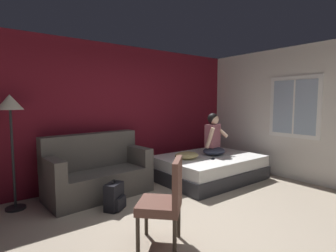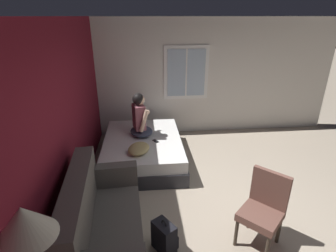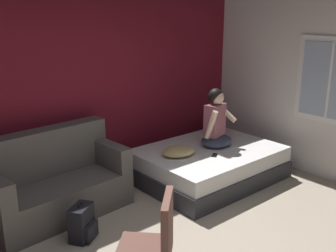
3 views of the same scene
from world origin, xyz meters
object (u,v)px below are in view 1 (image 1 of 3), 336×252
Objects in this scene: bed at (209,167)px; floor_lamp at (10,113)px; throw_pillow at (187,155)px; cell_phone at (213,159)px; person_seated at (213,138)px; side_chair at (166,199)px; couch at (97,172)px; backpack at (115,197)px.

bed is 3.67m from floor_lamp.
throw_pillow is 3.33× the size of cell_phone.
throw_pillow is (-0.72, 0.03, -0.29)m from person_seated.
bed is at bearing 33.54° from side_chair.
couch is 12.17× the size of cell_phone.
couch is 2.18m from cell_phone.
couch reaches higher than bed.
side_chair is 0.58× the size of floor_lamp.
bed is 2.68m from side_chair.
couch reaches higher than backpack.
cell_phone reaches higher than backpack.
backpack is at bearing -93.67° from couch.
backpack is 1.76m from throw_pillow.
cell_phone is 3.52m from floor_lamp.
backpack is 2.11m from cell_phone.
person_seated is at bearing -2.51° from throw_pillow.
person_seated reaches higher than side_chair.
couch is (-2.19, 0.51, 0.16)m from bed.
bed is 2.10× the size of side_chair.
backpack is 3.18× the size of cell_phone.
person_seated is 1.82× the size of throw_pillow.
throw_pillow is 3.05m from floor_lamp.
couch is 2.45m from person_seated.
couch is 1.79× the size of side_chair.
bed is 4.29× the size of throw_pillow.
backpack is (-0.05, -0.75, -0.20)m from couch.
throw_pillow is at bearing -11.99° from floor_lamp.
person_seated is at bearing 32.23° from side_chair.
cell_phone is (2.09, -0.01, 0.29)m from backpack.
bed is 2.26m from backpack.
person_seated is (0.17, 0.03, 0.60)m from bed.
throw_pillow is (-0.55, 0.06, 0.31)m from bed.
cell_phone is at bearing -0.17° from backpack.
cell_phone is (0.40, -0.32, -0.07)m from throw_pillow.
couch reaches higher than throw_pillow.
throw_pillow reaches higher than backpack.
backpack is 1.93m from floor_lamp.
backpack is at bearing -173.40° from person_seated.
backpack is at bearing -169.60° from throw_pillow.
bed is 1.18× the size of couch.
bed reaches higher than backpack.
backpack is (-0.02, 1.23, -0.34)m from side_chair.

